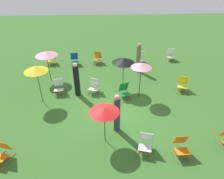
% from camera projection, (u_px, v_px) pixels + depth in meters
% --- Properties ---
extents(ground_plane, '(40.00, 40.00, 0.00)m').
position_uv_depth(ground_plane, '(113.00, 112.00, 9.72)').
color(ground_plane, '#386B28').
extents(deckchair_0, '(0.56, 0.81, 0.83)m').
position_uv_depth(deckchair_0, '(59.00, 87.00, 10.92)').
color(deckchair_0, olive).
rests_on(deckchair_0, ground).
extents(deckchair_1, '(0.67, 0.86, 0.83)m').
position_uv_depth(deckchair_1, '(125.00, 91.00, 10.57)').
color(deckchair_1, olive).
rests_on(deckchair_1, ground).
extents(deckchair_3, '(0.55, 0.80, 0.83)m').
position_uv_depth(deckchair_3, '(51.00, 59.00, 13.98)').
color(deckchair_3, olive).
rests_on(deckchair_3, ground).
extents(deckchair_4, '(0.61, 0.84, 0.83)m').
position_uv_depth(deckchair_4, '(141.00, 58.00, 14.11)').
color(deckchair_4, olive).
rests_on(deckchair_4, ground).
extents(deckchair_5, '(0.67, 0.86, 0.83)m').
position_uv_depth(deckchair_5, '(146.00, 143.00, 7.60)').
color(deckchair_5, olive).
rests_on(deckchair_5, ground).
extents(deckchair_6, '(0.50, 0.78, 0.83)m').
position_uv_depth(deckchair_6, '(181.00, 146.00, 7.48)').
color(deckchair_6, olive).
rests_on(deckchair_6, ground).
extents(deckchair_7, '(0.58, 0.82, 0.83)m').
position_uv_depth(deckchair_7, '(75.00, 60.00, 13.87)').
color(deckchair_7, olive).
rests_on(deckchair_7, ground).
extents(deckchair_8, '(0.68, 0.87, 0.83)m').
position_uv_depth(deckchair_8, '(97.00, 58.00, 14.09)').
color(deckchair_8, olive).
rests_on(deckchair_8, ground).
extents(deckchair_9, '(0.69, 0.87, 0.83)m').
position_uv_depth(deckchair_9, '(182.00, 84.00, 11.16)').
color(deckchair_9, olive).
rests_on(deckchair_9, ground).
extents(deckchair_10, '(0.54, 0.80, 0.83)m').
position_uv_depth(deckchair_10, '(171.00, 55.00, 14.52)').
color(deckchair_10, olive).
rests_on(deckchair_10, ground).
extents(deckchair_11, '(0.68, 0.87, 0.83)m').
position_uv_depth(deckchair_11, '(94.00, 86.00, 10.97)').
color(deckchair_11, olive).
rests_on(deckchair_11, ground).
extents(deckchair_12, '(0.65, 0.85, 0.83)m').
position_uv_depth(deckchair_12, '(2.00, 152.00, 7.25)').
color(deckchair_12, olive).
rests_on(deckchair_12, ground).
extents(umbrella_0, '(1.01, 1.01, 1.91)m').
position_uv_depth(umbrella_0, '(141.00, 65.00, 9.84)').
color(umbrella_0, black).
rests_on(umbrella_0, ground).
extents(umbrella_1, '(1.10, 1.10, 1.99)m').
position_uv_depth(umbrella_1, '(36.00, 69.00, 9.46)').
color(umbrella_1, black).
rests_on(umbrella_1, ground).
extents(umbrella_2, '(1.20, 1.20, 1.83)m').
position_uv_depth(umbrella_2, '(124.00, 61.00, 10.53)').
color(umbrella_2, black).
rests_on(umbrella_2, ground).
extents(umbrella_3, '(1.11, 1.11, 1.66)m').
position_uv_depth(umbrella_3, '(104.00, 110.00, 7.38)').
color(umbrella_3, black).
rests_on(umbrella_3, ground).
extents(umbrella_4, '(1.25, 1.25, 1.75)m').
position_uv_depth(umbrella_4, '(46.00, 54.00, 11.48)').
color(umbrella_4, black).
rests_on(umbrella_4, ground).
extents(person_0, '(0.27, 0.27, 1.76)m').
position_uv_depth(person_0, '(117.00, 114.00, 8.28)').
color(person_0, '#333847').
rests_on(person_0, ground).
extents(person_1, '(0.39, 0.39, 1.87)m').
position_uv_depth(person_1, '(138.00, 58.00, 12.78)').
color(person_1, '#72664C').
rests_on(person_1, ground).
extents(person_2, '(0.42, 0.42, 1.86)m').
position_uv_depth(person_2, '(77.00, 80.00, 10.49)').
color(person_2, black).
rests_on(person_2, ground).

